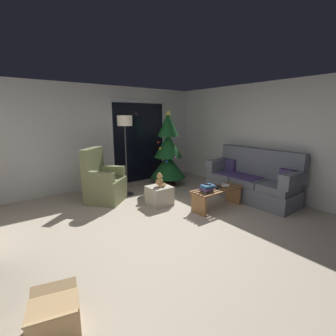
# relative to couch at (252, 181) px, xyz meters

# --- Properties ---
(ground_plane) EXTENTS (7.00, 7.00, 0.00)m
(ground_plane) POSITION_rel_couch_xyz_m (-2.32, -0.22, -0.40)
(ground_plane) COLOR #B2A38E
(wall_back) EXTENTS (5.72, 0.12, 2.50)m
(wall_back) POSITION_rel_couch_xyz_m (-2.32, 2.84, 0.85)
(wall_back) COLOR silver
(wall_back) RESTS_ON ground
(wall_right) EXTENTS (0.12, 6.00, 2.50)m
(wall_right) POSITION_rel_couch_xyz_m (0.54, -0.22, 0.85)
(wall_right) COLOR silver
(wall_right) RESTS_ON ground
(patio_door_frame) EXTENTS (1.60, 0.02, 2.20)m
(patio_door_frame) POSITION_rel_couch_xyz_m (-1.20, 2.77, 0.70)
(patio_door_frame) COLOR silver
(patio_door_frame) RESTS_ON ground
(patio_door_glass) EXTENTS (1.50, 0.02, 2.10)m
(patio_door_glass) POSITION_rel_couch_xyz_m (-1.20, 2.75, 0.65)
(patio_door_glass) COLOR black
(patio_door_glass) RESTS_ON ground
(couch) EXTENTS (0.83, 1.96, 1.08)m
(couch) POSITION_rel_couch_xyz_m (0.00, 0.00, 0.00)
(couch) COLOR slate
(couch) RESTS_ON ground
(coffee_table) EXTENTS (1.10, 0.40, 0.40)m
(coffee_table) POSITION_rel_couch_xyz_m (-1.03, 0.07, -0.13)
(coffee_table) COLOR olive
(coffee_table) RESTS_ON ground
(remote_black) EXTENTS (0.15, 0.13, 0.02)m
(remote_black) POSITION_rel_couch_xyz_m (-1.02, 0.07, 0.01)
(remote_black) COLOR black
(remote_black) RESTS_ON coffee_table
(remote_graphite) EXTENTS (0.07, 0.16, 0.02)m
(remote_graphite) POSITION_rel_couch_xyz_m (-0.93, 0.15, 0.01)
(remote_graphite) COLOR #333338
(remote_graphite) RESTS_ON coffee_table
(remote_white) EXTENTS (0.14, 0.15, 0.02)m
(remote_white) POSITION_rel_couch_xyz_m (-0.81, 0.07, 0.01)
(remote_white) COLOR silver
(remote_white) RESTS_ON coffee_table
(remote_silver) EXTENTS (0.07, 0.16, 0.02)m
(remote_silver) POSITION_rel_couch_xyz_m (-0.71, 0.14, 0.01)
(remote_silver) COLOR #ADADB2
(remote_silver) RESTS_ON coffee_table
(book_stack) EXTENTS (0.28, 0.25, 0.13)m
(book_stack) POSITION_rel_couch_xyz_m (-1.33, 0.06, 0.07)
(book_stack) COLOR #4C4C51
(book_stack) RESTS_ON coffee_table
(cell_phone) EXTENTS (0.13, 0.16, 0.01)m
(cell_phone) POSITION_rel_couch_xyz_m (-1.32, 0.06, 0.13)
(cell_phone) COLOR black
(cell_phone) RESTS_ON book_stack
(christmas_tree) EXTENTS (0.91, 0.91, 1.92)m
(christmas_tree) POSITION_rel_couch_xyz_m (-0.85, 1.92, 0.45)
(christmas_tree) COLOR #4C1E19
(christmas_tree) RESTS_ON ground
(armchair) EXTENTS (0.97, 0.97, 1.13)m
(armchair) POSITION_rel_couch_xyz_m (-2.66, 1.76, 0.00)
(armchair) COLOR olive
(armchair) RESTS_ON ground
(floor_lamp) EXTENTS (0.32, 0.32, 1.78)m
(floor_lamp) POSITION_rel_couch_xyz_m (-2.07, 1.84, 1.11)
(floor_lamp) COLOR #2D2D30
(floor_lamp) RESTS_ON ground
(ottoman) EXTENTS (0.44, 0.44, 0.38)m
(ottoman) POSITION_rel_couch_xyz_m (-1.83, 0.90, -0.21)
(ottoman) COLOR #B2A893
(ottoman) RESTS_ON ground
(teddy_bear_honey) EXTENTS (0.21, 0.21, 0.29)m
(teddy_bear_honey) POSITION_rel_couch_xyz_m (-1.82, 0.89, 0.10)
(teddy_bear_honey) COLOR tan
(teddy_bear_honey) RESTS_ON ottoman
(cardboard_box_open_near_shelf) EXTENTS (0.48, 0.53, 0.31)m
(cardboard_box_open_near_shelf) POSITION_rel_couch_xyz_m (-4.19, -0.99, -0.26)
(cardboard_box_open_near_shelf) COLOR tan
(cardboard_box_open_near_shelf) RESTS_ON ground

